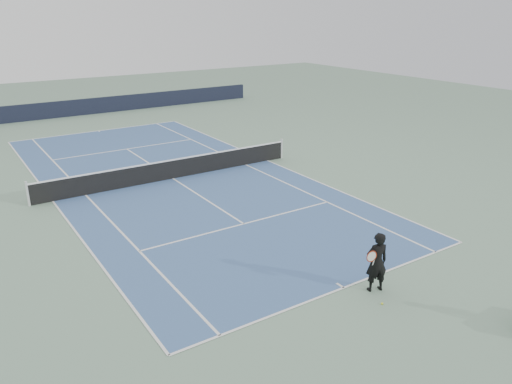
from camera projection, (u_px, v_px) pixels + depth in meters
ground at (173, 179)px, 23.79m from camera, size 80.00×80.00×0.00m
court_surface at (173, 179)px, 23.79m from camera, size 10.97×23.77×0.01m
tennis_net at (172, 169)px, 23.62m from camera, size 12.90×0.10×1.07m
windscreen_far at (74, 108)px, 37.62m from camera, size 30.00×0.25×1.20m
tennis_player at (377, 262)px, 14.06m from camera, size 0.85×0.67×1.80m
tennis_ball at (382, 304)px, 13.65m from camera, size 0.06×0.06×0.06m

